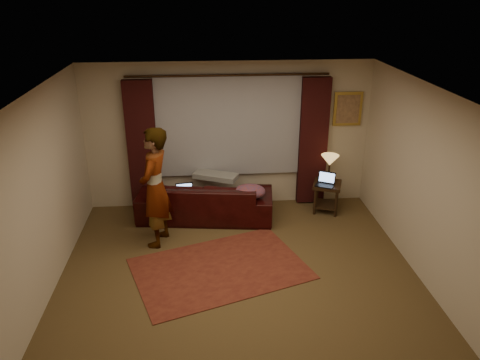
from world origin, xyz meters
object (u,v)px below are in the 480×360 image
object	(u,v)px
tiffany_lamp	(329,168)
person	(155,188)
laptop_sofa	(185,192)
laptop_table	(325,180)
end_table	(326,197)
sofa	(205,193)

from	to	relation	value
tiffany_lamp	person	world-z (taller)	person
tiffany_lamp	person	bearing A→B (deg)	-162.31
person	laptop_sofa	bearing A→B (deg)	161.42
laptop_table	tiffany_lamp	bearing A→B (deg)	87.36
end_table	person	distance (m)	3.10
end_table	laptop_sofa	bearing A→B (deg)	-174.81
laptop_sofa	laptop_table	distance (m)	2.41
laptop_table	sofa	bearing A→B (deg)	-152.96
laptop_sofa	laptop_table	size ratio (longest dim) A/B	0.96
end_table	laptop_table	size ratio (longest dim) A/B	1.64
sofa	laptop_table	size ratio (longest dim) A/B	6.94
laptop_sofa	end_table	xyz separation A→B (m)	(2.48, 0.22, -0.30)
end_table	laptop_table	world-z (taller)	laptop_table
laptop_sofa	tiffany_lamp	size ratio (longest dim) A/B	0.64
laptop_table	person	distance (m)	2.94
sofa	laptop_sofa	size ratio (longest dim) A/B	7.23
laptop_sofa	tiffany_lamp	world-z (taller)	tiffany_lamp
end_table	person	world-z (taller)	person
tiffany_lamp	laptop_sofa	bearing A→B (deg)	-173.24
sofa	end_table	distance (m)	2.16
tiffany_lamp	end_table	bearing A→B (deg)	-113.73
person	end_table	bearing A→B (deg)	121.41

